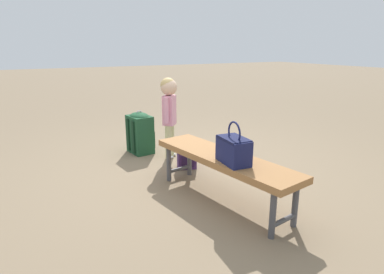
# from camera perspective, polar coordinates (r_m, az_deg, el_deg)

# --- Properties ---
(ground_plane) EXTENTS (40.00, 40.00, 0.00)m
(ground_plane) POSITION_cam_1_polar(r_m,az_deg,el_deg) (3.91, 0.42, -5.66)
(ground_plane) COLOR #7F6B51
(ground_plane) RESTS_ON ground
(park_bench) EXTENTS (1.64, 0.65, 0.45)m
(park_bench) POSITION_cam_1_polar(r_m,az_deg,el_deg) (3.04, 5.49, -4.23)
(park_bench) COLOR #9E6B3D
(park_bench) RESTS_ON ground
(handbag) EXTENTS (0.33, 0.21, 0.37)m
(handbag) POSITION_cam_1_polar(r_m,az_deg,el_deg) (2.79, 7.28, -2.10)
(handbag) COLOR #191E4C
(handbag) RESTS_ON park_bench
(child_standing) EXTENTS (0.22, 0.22, 1.04)m
(child_standing) POSITION_cam_1_polar(r_m,az_deg,el_deg) (4.16, -4.03, 5.60)
(child_standing) COLOR #CCCC8C
(child_standing) RESTS_ON ground
(backpack_large) EXTENTS (0.38, 0.34, 0.59)m
(backpack_large) POSITION_cam_1_polar(r_m,az_deg,el_deg) (4.49, -9.06, 0.93)
(backpack_large) COLOR #1E4C2D
(backpack_large) RESTS_ON ground
(backpack_small) EXTENTS (0.23, 0.26, 0.36)m
(backpack_small) POSITION_cam_1_polar(r_m,az_deg,el_deg) (3.90, -0.93, -2.87)
(backpack_small) COLOR #4C2D66
(backpack_small) RESTS_ON ground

